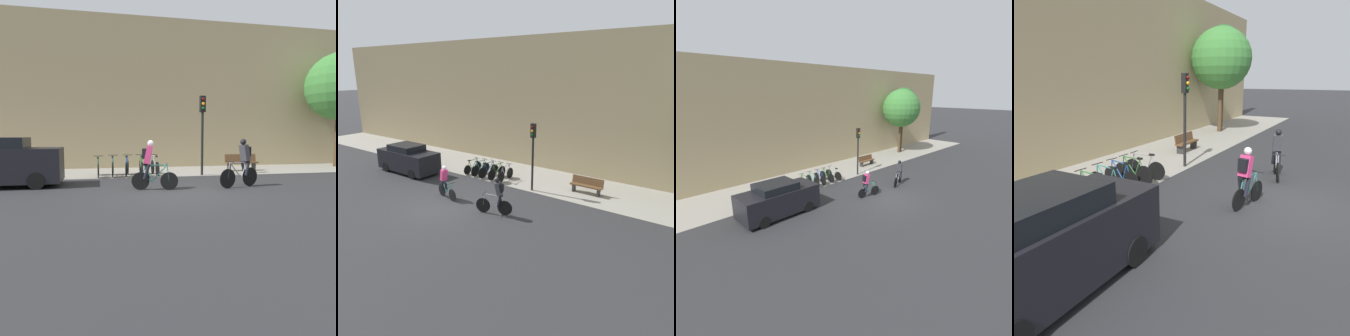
% 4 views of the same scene
% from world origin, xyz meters
% --- Properties ---
extents(ground, '(200.00, 200.00, 0.00)m').
position_xyz_m(ground, '(0.00, 0.00, 0.00)').
color(ground, '#2B2B2D').
extents(kerb_strip, '(44.00, 4.50, 0.01)m').
position_xyz_m(kerb_strip, '(0.00, 6.75, 0.00)').
color(kerb_strip, gray).
rests_on(kerb_strip, ground).
extents(building_facade, '(44.00, 0.60, 8.68)m').
position_xyz_m(building_facade, '(0.00, 9.30, 4.34)').
color(building_facade, tan).
rests_on(building_facade, ground).
extents(cyclist_pink, '(1.62, 0.56, 1.76)m').
position_xyz_m(cyclist_pink, '(-0.70, 1.13, 0.95)').
color(cyclist_pink, black).
rests_on(cyclist_pink, ground).
extents(cyclist_grey, '(1.73, 0.66, 1.80)m').
position_xyz_m(cyclist_grey, '(2.82, 1.10, 0.95)').
color(cyclist_grey, black).
rests_on(cyclist_grey, ground).
extents(parked_bike_0, '(0.46, 1.64, 0.95)m').
position_xyz_m(parked_bike_0, '(-2.48, 5.26, 0.39)').
color(parked_bike_0, black).
rests_on(parked_bike_0, ground).
extents(parked_bike_1, '(0.46, 1.66, 0.98)m').
position_xyz_m(parked_bike_1, '(-1.81, 5.26, 0.41)').
color(parked_bike_1, black).
rests_on(parked_bike_1, ground).
extents(parked_bike_2, '(0.46, 1.66, 0.98)m').
position_xyz_m(parked_bike_2, '(-1.14, 5.26, 0.41)').
color(parked_bike_2, black).
rests_on(parked_bike_2, ground).
extents(parked_bike_3, '(0.46, 1.67, 0.98)m').
position_xyz_m(parked_bike_3, '(-0.47, 5.26, 0.41)').
color(parked_bike_3, black).
rests_on(parked_bike_3, ground).
extents(parked_bike_4, '(0.46, 1.70, 0.98)m').
position_xyz_m(parked_bike_4, '(0.20, 5.26, 0.41)').
color(parked_bike_4, black).
rests_on(parked_bike_4, ground).
extents(traffic_light_pole, '(0.26, 0.30, 3.77)m').
position_xyz_m(traffic_light_pole, '(2.41, 4.77, 2.60)').
color(traffic_light_pole, black).
rests_on(traffic_light_pole, ground).
extents(bench, '(1.78, 0.44, 0.89)m').
position_xyz_m(bench, '(5.07, 6.15, 0.47)').
color(bench, brown).
rests_on(bench, ground).
extents(parked_car, '(4.30, 1.84, 1.85)m').
position_xyz_m(parked_car, '(-6.00, 2.88, 0.90)').
color(parked_car, black).
rests_on(parked_car, ground).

